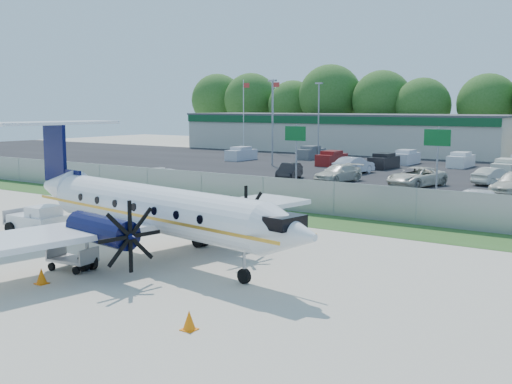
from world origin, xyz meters
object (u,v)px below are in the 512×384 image
Objects in this scene: pushback_tug at (39,221)px; baggage_cart_near at (28,223)px; baggage_cart_far at (73,259)px; aircraft at (149,208)px.

baggage_cart_near is (-0.73, -0.12, -0.17)m from pushback_tug.
pushback_tug reaches higher than baggage_cart_far.
baggage_cart_near reaches higher than baggage_cart_far.
pushback_tug is 7.84m from baggage_cart_far.
baggage_cart_far is (7.67, -3.51, -0.10)m from baggage_cart_near.
aircraft is 6.64× the size of pushback_tug.
aircraft is 9.55× the size of baggage_cart_far.
aircraft is 3.77m from baggage_cart_far.
aircraft reaches higher than baggage_cart_far.
aircraft reaches higher than baggage_cart_near.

